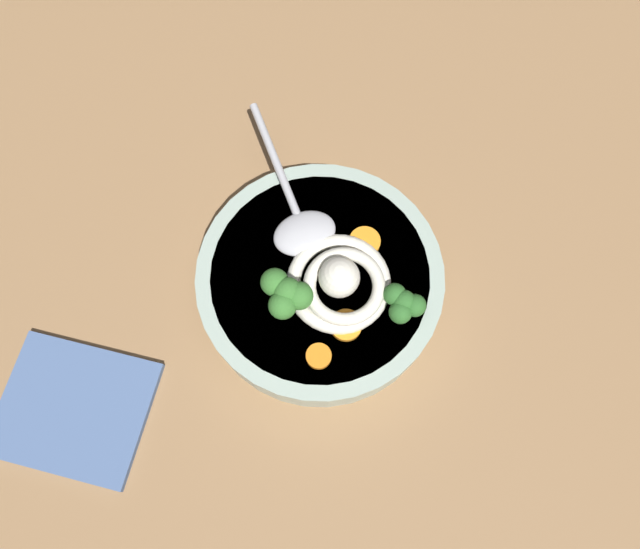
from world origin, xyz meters
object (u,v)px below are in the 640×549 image
at_px(folded_napkin, 74,408).
at_px(noodle_pile, 340,283).
at_px(soup_spoon, 300,221).
at_px(soup_bowl, 320,282).

bearing_deg(folded_napkin, noodle_pile, 41.60).
bearing_deg(noodle_pile, soup_spoon, 139.36).
relative_size(soup_bowl, noodle_pile, 2.20).
relative_size(soup_bowl, soup_spoon, 1.51).
xyz_separation_m(noodle_pile, folded_napkin, (-0.20, -0.18, -0.06)).
bearing_deg(folded_napkin, soup_spoon, 57.30).
relative_size(noodle_pile, soup_spoon, 0.68).
height_order(noodle_pile, folded_napkin, noodle_pile).
bearing_deg(soup_bowl, soup_spoon, 129.41).
distance_m(soup_bowl, folded_napkin, 0.26).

